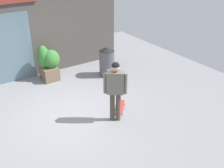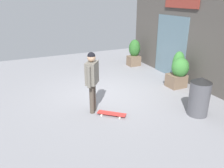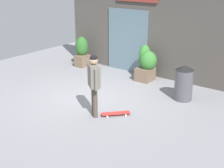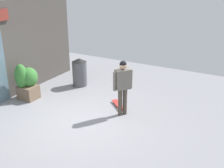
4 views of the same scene
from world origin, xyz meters
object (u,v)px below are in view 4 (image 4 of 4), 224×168
object	(u,v)px
planter_box_left	(27,80)
trash_bin	(80,72)
skateboard	(118,104)
skateboarder	(123,82)

from	to	relation	value
planter_box_left	trash_bin	bearing A→B (deg)	-25.48
skateboard	trash_bin	distance (m)	2.40
skateboard	trash_bin	world-z (taller)	trash_bin
trash_bin	skateboard	bearing A→B (deg)	-113.09
skateboarder	skateboard	bearing A→B (deg)	-12.26
trash_bin	skateboarder	bearing A→B (deg)	-118.22
skateboard	planter_box_left	distance (m)	3.24
skateboarder	skateboard	xyz separation A→B (m)	(0.44, 0.37, -0.99)
skateboard	skateboarder	bearing A→B (deg)	171.59
trash_bin	planter_box_left	bearing A→B (deg)	154.52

